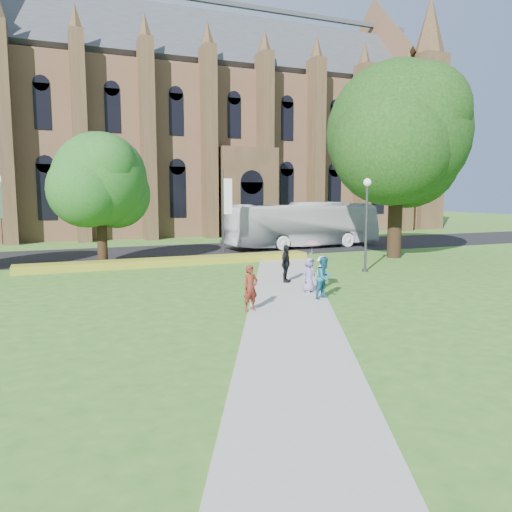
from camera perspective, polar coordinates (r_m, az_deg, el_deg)
name	(u,v)px	position (r m, az deg, el deg)	size (l,w,h in m)	color
ground	(301,307)	(19.66, 5.17, -5.83)	(160.00, 160.00, 0.00)	#316F21
road	(178,252)	(38.25, -8.91, 0.49)	(160.00, 10.00, 0.02)	black
footpath	(290,301)	(20.52, 3.87, -5.21)	(3.20, 30.00, 0.04)	#B2B2A8
flower_hedge	(173,262)	(31.20, -9.51, -0.63)	(18.00, 1.40, 0.45)	gold
cathedral	(219,119)	(60.35, -4.21, 15.34)	(52.60, 18.25, 28.00)	brown
streetlamp	(367,213)	(28.65, 12.52, 4.78)	(0.44, 0.44, 5.24)	#38383D
large_tree	(398,134)	(35.74, 15.91, 13.27)	(9.60, 9.60, 13.20)	#332114
street_tree_1	(100,180)	(31.58, -17.41, 8.33)	(5.60, 5.60, 8.05)	#332114
banner_pole_0	(225,208)	(34.00, -3.60, 5.45)	(0.70, 0.10, 6.00)	#38383D
tour_coach	(303,225)	(40.81, 5.35, 3.57)	(3.09, 13.20, 3.68)	silver
pedestrian_0	(251,288)	(18.64, -0.63, -3.69)	(0.63, 0.41, 1.72)	maroon
pedestrian_1	(324,278)	(21.02, 7.82, -2.46)	(0.86, 0.67, 1.76)	#175773
pedestrian_2	(322,273)	(23.09, 7.57, -1.89)	(0.98, 0.57, 1.52)	white
pedestrian_3	(286,264)	(24.64, 3.44, -0.88)	(1.08, 0.45, 1.85)	black
pedestrian_4	(309,275)	(22.30, 6.09, -2.15)	(0.76, 0.49, 1.55)	slate
parasol	(312,250)	(22.32, 6.41, 0.73)	(0.75, 0.75, 0.66)	#D395AD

